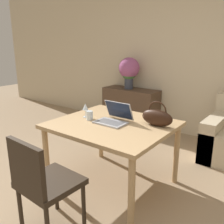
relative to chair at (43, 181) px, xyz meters
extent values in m
plane|color=#997F60|center=(0.14, 0.28, -0.49)|extent=(14.00, 14.00, 0.00)
cube|color=beige|center=(0.14, 2.97, 0.86)|extent=(10.00, 0.06, 2.70)
cube|color=tan|center=(-0.01, 0.93, 0.21)|extent=(1.20, 1.04, 0.04)
cylinder|color=tan|center=(-0.55, 0.47, -0.15)|extent=(0.06, 0.06, 0.68)
cylinder|color=tan|center=(0.53, 0.47, -0.15)|extent=(0.06, 0.06, 0.68)
cylinder|color=tan|center=(-0.55, 1.39, -0.15)|extent=(0.06, 0.06, 0.68)
cylinder|color=tan|center=(0.53, 1.39, -0.15)|extent=(0.06, 0.06, 0.68)
cube|color=#2D2319|center=(0.00, 0.07, -0.05)|extent=(0.46, 0.46, 0.05)
cube|color=#2D2319|center=(-0.01, -0.13, 0.17)|extent=(0.42, 0.06, 0.39)
cylinder|color=#2D2319|center=(-0.17, 0.26, -0.29)|extent=(0.04, 0.04, 0.42)
cylinder|color=#2D2319|center=(0.20, 0.25, -0.29)|extent=(0.04, 0.04, 0.42)
cylinder|color=#2D2319|center=(-0.19, -0.11, -0.29)|extent=(0.04, 0.04, 0.42)
cube|color=#C1B293|center=(0.67, 2.42, -0.21)|extent=(0.20, 0.90, 0.56)
cube|color=#4C3828|center=(-0.92, 2.71, -0.14)|extent=(1.03, 0.40, 0.71)
cube|color=#ADADB2|center=(-0.02, 0.91, 0.24)|extent=(0.33, 0.21, 0.02)
cube|color=slate|center=(-0.02, 0.90, 0.25)|extent=(0.28, 0.14, 0.00)
cube|color=#ADADB2|center=(-0.02, 1.06, 0.34)|extent=(0.33, 0.09, 0.20)
cube|color=#19233D|center=(-0.02, 1.05, 0.34)|extent=(0.30, 0.08, 0.18)
cylinder|color=silver|center=(-0.28, 0.87, 0.28)|extent=(0.07, 0.07, 0.10)
cylinder|color=silver|center=(-0.38, 0.91, 0.23)|extent=(0.06, 0.06, 0.01)
cylinder|color=silver|center=(-0.38, 0.91, 0.28)|extent=(0.01, 0.01, 0.08)
cone|color=silver|center=(-0.38, 0.91, 0.35)|extent=(0.06, 0.06, 0.07)
ellipsoid|color=black|center=(0.40, 1.13, 0.32)|extent=(0.33, 0.12, 0.17)
torus|color=black|center=(0.40, 1.13, 0.39)|extent=(0.20, 0.01, 0.20)
cylinder|color=#333847|center=(-0.96, 2.70, 0.34)|extent=(0.16, 0.16, 0.24)
sphere|color=#3D6B38|center=(-0.96, 2.70, 0.52)|extent=(0.28, 0.28, 0.28)
sphere|color=#994C7F|center=(-0.96, 2.70, 0.59)|extent=(0.37, 0.37, 0.37)
camera|label=1|loc=(1.48, -1.06, 1.07)|focal=40.00mm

